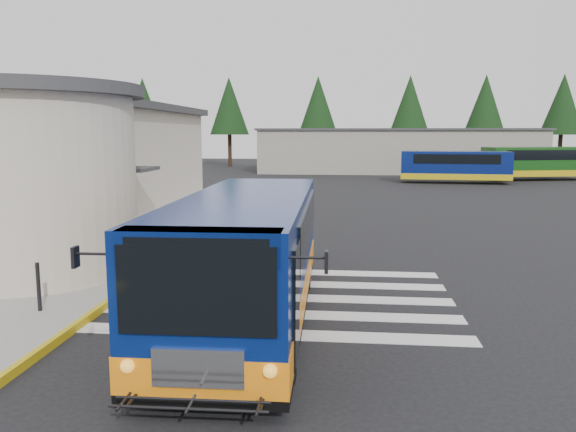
# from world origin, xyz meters

# --- Properties ---
(ground) EXTENTS (140.00, 140.00, 0.00)m
(ground) POSITION_xyz_m (0.00, 0.00, 0.00)
(ground) COLOR black
(ground) RESTS_ON ground
(sidewalk) EXTENTS (10.00, 34.00, 0.15)m
(sidewalk) POSITION_xyz_m (-9.00, 4.00, 0.07)
(sidewalk) COLOR gray
(sidewalk) RESTS_ON ground
(curb_strip) EXTENTS (0.12, 34.00, 0.16)m
(curb_strip) POSITION_xyz_m (-4.05, 4.00, 0.08)
(curb_strip) COLOR gold
(curb_strip) RESTS_ON ground
(station_building) EXTENTS (12.70, 18.70, 4.80)m
(station_building) POSITION_xyz_m (-10.84, 6.91, 2.57)
(station_building) COLOR beige
(station_building) RESTS_ON ground
(crosswalk) EXTENTS (8.00, 5.35, 0.01)m
(crosswalk) POSITION_xyz_m (-0.50, -0.80, 0.01)
(crosswalk) COLOR silver
(crosswalk) RESTS_ON ground
(depot_building) EXTENTS (26.40, 8.40, 4.20)m
(depot_building) POSITION_xyz_m (6.00, 42.00, 2.11)
(depot_building) COLOR gray
(depot_building) RESTS_ON ground
(tree_line) EXTENTS (58.40, 4.40, 10.00)m
(tree_line) POSITION_xyz_m (6.29, 50.00, 6.77)
(tree_line) COLOR black
(tree_line) RESTS_ON ground
(transit_bus) EXTENTS (3.27, 9.03, 2.53)m
(transit_bus) POSITION_xyz_m (-0.87, -2.46, 1.21)
(transit_bus) COLOR navy
(transit_bus) RESTS_ON ground
(pedestrian_a) EXTENTS (0.55, 0.70, 1.68)m
(pedestrian_a) POSITION_xyz_m (-5.83, -0.89, 0.99)
(pedestrian_a) COLOR black
(pedestrian_a) RESTS_ON sidewalk
(pedestrian_b) EXTENTS (0.73, 0.92, 1.86)m
(pedestrian_b) POSITION_xyz_m (-6.63, -1.00, 1.08)
(pedestrian_b) COLOR black
(pedestrian_b) RESTS_ON sidewalk
(bollard) EXTENTS (0.08, 0.08, 1.00)m
(bollard) POSITION_xyz_m (-5.13, -2.71, 0.65)
(bollard) COLOR black
(bollard) RESTS_ON sidewalk
(far_bus_a) EXTENTS (8.19, 3.00, 2.07)m
(far_bus_a) POSITION_xyz_m (9.33, 30.35, 1.34)
(far_bus_a) COLOR #071554
(far_bus_a) RESTS_ON ground
(far_bus_b) EXTENTS (9.18, 4.44, 2.28)m
(far_bus_b) POSITION_xyz_m (16.63, 33.98, 1.48)
(far_bus_b) COLOR #134211
(far_bus_b) RESTS_ON ground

